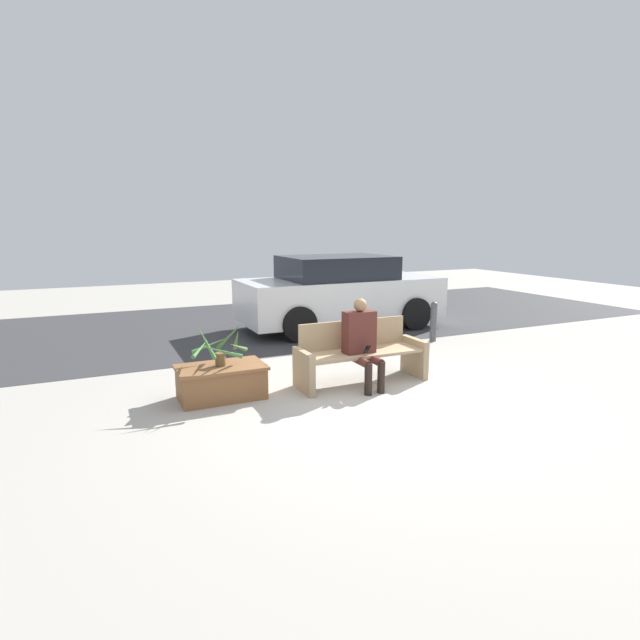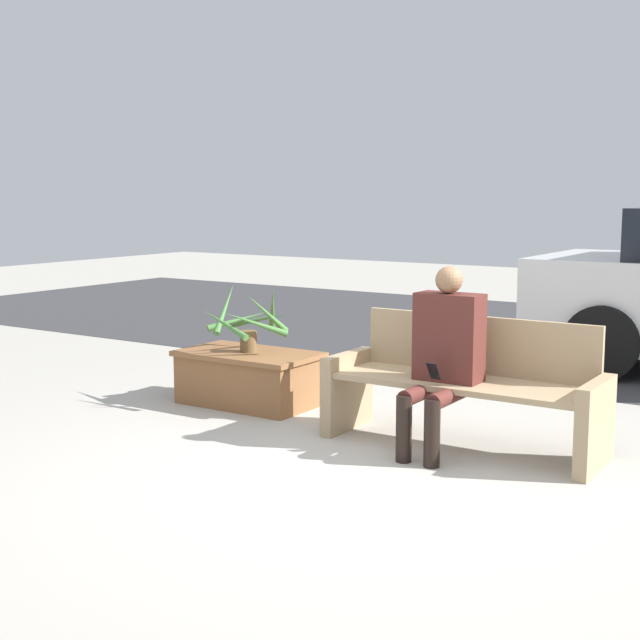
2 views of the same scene
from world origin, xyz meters
TOP-DOWN VIEW (x-y plane):
  - ground_plane at (0.00, 0.00)m, footprint 30.00×30.00m
  - road_surface at (0.00, 5.71)m, footprint 20.00×6.00m
  - bench at (0.19, 0.84)m, footprint 1.90×0.60m
  - person_seated at (0.12, 0.65)m, footprint 0.44×0.60m
  - planter_box at (-1.79, 1.00)m, footprint 1.13×0.67m
  - potted_plant at (-1.78, 1.00)m, footprint 0.77×0.76m

SIDE VIEW (x-z plane):
  - ground_plane at x=0.00m, z-range 0.00..0.00m
  - road_surface at x=0.00m, z-range 0.00..0.01m
  - planter_box at x=-1.79m, z-range 0.02..0.46m
  - bench at x=0.19m, z-range -0.02..0.86m
  - potted_plant at x=-1.78m, z-range 0.40..0.96m
  - person_seated at x=0.12m, z-range 0.06..1.31m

